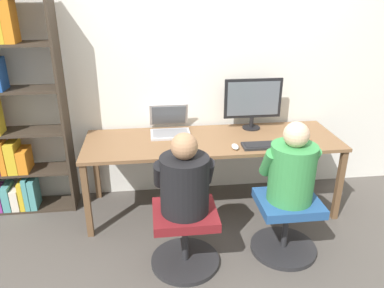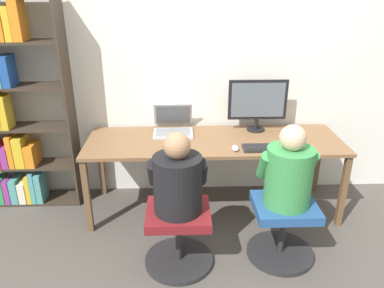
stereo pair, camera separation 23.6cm
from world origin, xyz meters
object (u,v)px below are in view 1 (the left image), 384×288
desktop_monitor (253,101)px  person_at_monitor (292,168)px  office_chair_right (185,235)px  person_at_laptop (184,180)px  laptop (170,127)px  office_chair_left (286,223)px  keyboard (268,145)px

desktop_monitor → person_at_monitor: 0.95m
person_at_monitor → desktop_monitor: bearing=93.7°
office_chair_right → person_at_monitor: size_ratio=0.84×
desktop_monitor → office_chair_right: 1.42m
desktop_monitor → person_at_laptop: size_ratio=0.91×
person_at_laptop → laptop: bearing=92.3°
desktop_monitor → office_chair_left: bearing=-86.3°
laptop → person_at_monitor: (0.84, -0.89, -0.03)m
desktop_monitor → laptop: desktop_monitor is taller
keyboard → office_chair_left: keyboard is taller
keyboard → office_chair_left: (0.03, -0.47, -0.46)m
desktop_monitor → keyboard: desktop_monitor is taller
desktop_monitor → office_chair_right: size_ratio=1.04×
laptop → office_chair_right: 1.08m
desktop_monitor → person_at_monitor: (0.06, -0.91, -0.24)m
laptop → office_chair_right: bearing=-87.7°
laptop → person_at_laptop: bearing=-87.7°
person_at_monitor → person_at_laptop: size_ratio=1.04×
office_chair_right → person_at_laptop: size_ratio=0.88×
desktop_monitor → person_at_laptop: bearing=-127.3°
desktop_monitor → keyboard: size_ratio=1.22×
office_chair_right → office_chair_left: bearing=4.2°
desktop_monitor → laptop: (-0.78, -0.02, -0.21)m
office_chair_left → person_at_laptop: person_at_laptop is taller
person_at_monitor → person_at_laptop: bearing=-175.8°
laptop → person_at_laptop: size_ratio=0.62×
desktop_monitor → laptop: 0.81m
keyboard → office_chair_left: 0.66m
person_at_laptop → office_chair_left: bearing=3.9°
office_chair_right → person_at_laptop: (0.00, 0.00, 0.46)m
office_chair_left → person_at_laptop: (-0.80, -0.05, 0.46)m
office_chair_left → office_chair_right: size_ratio=1.00×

